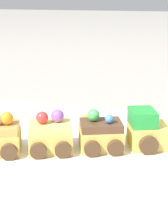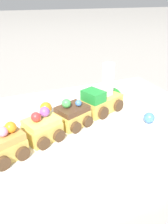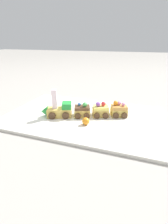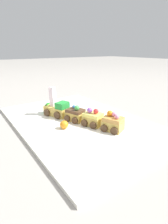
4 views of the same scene
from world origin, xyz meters
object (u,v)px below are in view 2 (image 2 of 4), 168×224
Objects in this scene: cake_train_locomotive at (104,99)px; cake_car_caramel at (4,145)px; gumball_blue at (149,118)px; gumball_orange at (46,108)px; cake_car_chocolate at (72,116)px; cake_car_lemon at (42,128)px.

cake_train_locomotive reaches higher than cake_car_caramel.
gumball_orange is (-0.22, 0.14, 0.00)m from gumball_blue.
cake_car_chocolate is 3.44× the size of gumball_blue.
gumball_blue is at bearing -33.08° from gumball_orange.
cake_train_locomotive is 4.71× the size of gumball_orange.
cake_car_caramel is at bearing -179.88° from cake_car_chocolate.
cake_car_chocolate is 1.00× the size of cake_car_caramel.
cake_car_caramel is (-0.16, -0.06, 0.00)m from cake_car_chocolate.
cake_car_lemon is 0.09m from cake_car_caramel.
cake_car_caramel reaches higher than cake_car_chocolate.
gumball_blue is 0.84× the size of gumball_orange.
cake_car_caramel is 3.44× the size of gumball_blue.
cake_car_chocolate is (-0.11, -0.04, -0.01)m from cake_train_locomotive.
gumball_orange is (-0.04, 0.08, -0.01)m from cake_car_chocolate.
cake_car_lemon is (-0.19, -0.07, -0.00)m from cake_train_locomotive.
gumball_orange is at bearing 98.16° from cake_car_chocolate.
gumball_orange reaches higher than gumball_blue.
cake_car_chocolate is 1.00× the size of cake_car_lemon.
cake_car_chocolate is at bearing 0.12° from cake_car_caramel.
cake_train_locomotive is 0.11m from cake_car_chocolate.
cake_car_lemon reaches higher than gumball_blue.
cake_car_chocolate is 2.90× the size of gumball_orange.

